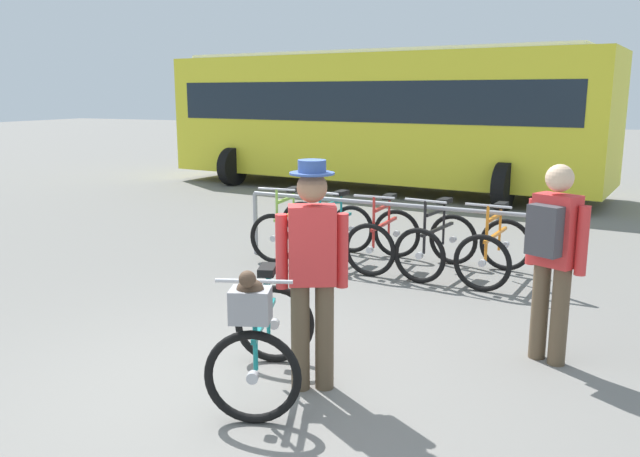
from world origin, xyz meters
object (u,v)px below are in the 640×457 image
object	(u,v)px
racked_bike_lime	(289,228)
person_with_featured_bike	(312,267)
racked_bike_orange	(495,250)
pedestrian_with_backpack	(553,252)
racked_bike_teal	(334,233)
racked_bike_red	(384,238)
bus_distant	(379,113)
racked_bike_black	(437,244)
featured_bicycle	(262,334)

from	to	relation	value
racked_bike_lime	person_with_featured_bike	size ratio (longest dim) A/B	0.66
racked_bike_orange	pedestrian_with_backpack	world-z (taller)	pedestrian_with_backpack
racked_bike_lime	racked_bike_teal	distance (m)	0.70
racked_bike_red	bus_distant	bearing A→B (deg)	109.76
racked_bike_black	bus_distant	world-z (taller)	bus_distant
racked_bike_black	person_with_featured_bike	xyz separation A→B (m)	(-0.06, -3.52, 0.58)
pedestrian_with_backpack	featured_bicycle	bearing A→B (deg)	-140.16
racked_bike_orange	featured_bicycle	size ratio (longest dim) A/B	0.92
racked_bike_teal	pedestrian_with_backpack	distance (m)	3.77
racked_bike_black	bus_distant	xyz separation A→B (m)	(-3.03, 6.52, 1.37)
racked_bike_red	bus_distant	xyz separation A→B (m)	(-2.33, 6.49, 1.37)
pedestrian_with_backpack	bus_distant	xyz separation A→B (m)	(-4.52, 8.80, 0.80)
racked_bike_lime	racked_bike_red	world-z (taller)	same
racked_bike_black	racked_bike_lime	bearing A→B (deg)	176.89
featured_bicycle	pedestrian_with_backpack	world-z (taller)	pedestrian_with_backpack
racked_bike_lime	bus_distant	bearing A→B (deg)	98.27
featured_bicycle	person_with_featured_bike	world-z (taller)	person_with_featured_bike
racked_bike_orange	pedestrian_with_backpack	size ratio (longest dim) A/B	0.71
racked_bike_lime	racked_bike_black	distance (m)	2.10
bus_distant	racked_bike_orange	bearing A→B (deg)	-60.40
racked_bike_lime	bus_distant	xyz separation A→B (m)	(-0.93, 6.41, 1.37)
racked_bike_red	bus_distant	distance (m)	7.03
racked_bike_lime	racked_bike_orange	bearing A→B (deg)	-3.11
racked_bike_teal	racked_bike_red	xyz separation A→B (m)	(0.70, -0.04, -0.00)
racked_bike_teal	bus_distant	size ratio (longest dim) A/B	0.12
racked_bike_lime	pedestrian_with_backpack	distance (m)	4.35
bus_distant	racked_bike_lime	bearing A→B (deg)	-81.73
racked_bike_red	featured_bicycle	bearing A→B (deg)	-84.55
racked_bike_lime	person_with_featured_bike	world-z (taller)	person_with_featured_bike
pedestrian_with_backpack	racked_bike_teal	bearing A→B (deg)	140.80
racked_bike_black	racked_bike_teal	bearing A→B (deg)	176.89
racked_bike_orange	pedestrian_with_backpack	distance (m)	2.45
person_with_featured_bike	pedestrian_with_backpack	size ratio (longest dim) A/B	1.05
racked_bike_teal	pedestrian_with_backpack	bearing A→B (deg)	-39.20
racked_bike_lime	featured_bicycle	bearing A→B (deg)	-65.76
featured_bicycle	pedestrian_with_backpack	xyz separation A→B (m)	(1.83, 1.52, 0.45)
racked_bike_red	racked_bike_black	world-z (taller)	same
featured_bicycle	racked_bike_lime	bearing A→B (deg)	114.24
racked_bike_orange	person_with_featured_bike	xyz separation A→B (m)	(-0.76, -3.48, 0.58)
racked_bike_teal	racked_bike_black	xyz separation A→B (m)	(1.40, -0.08, 0.00)
racked_bike_teal	racked_bike_black	distance (m)	1.40
racked_bike_red	featured_bicycle	xyz separation A→B (m)	(0.37, -3.84, 0.12)
bus_distant	racked_bike_black	bearing A→B (deg)	-65.09
racked_bike_teal	bus_distant	xyz separation A→B (m)	(-1.63, 6.45, 1.37)
person_with_featured_bike	pedestrian_with_backpack	xyz separation A→B (m)	(1.55, 1.24, -0.01)
racked_bike_red	person_with_featured_bike	world-z (taller)	person_with_featured_bike
person_with_featured_bike	racked_bike_black	bearing A→B (deg)	88.99
person_with_featured_bike	racked_bike_red	bearing A→B (deg)	100.14
racked_bike_orange	racked_bike_black	bearing A→B (deg)	176.89
racked_bike_black	person_with_featured_bike	distance (m)	3.57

